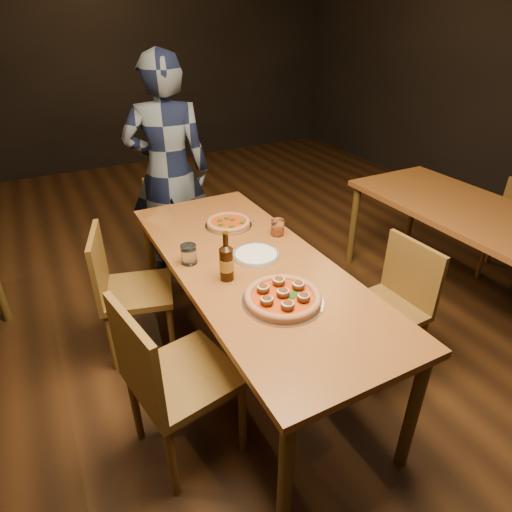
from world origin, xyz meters
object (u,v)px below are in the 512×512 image
chair_main_nw (184,375)px  pizza_margherita (228,223)px  amber_glass (278,227)px  diner (169,173)px  table_main (252,274)px  chair_main_e (383,310)px  chair_end (173,231)px  table_right (487,226)px  beer_bottle (227,263)px  plate_stack (256,255)px  water_glass (189,254)px  chair_main_sw (137,290)px  pizza_meatball (283,297)px

chair_main_nw → pizza_margherita: (0.62, 0.84, 0.29)m
amber_glass → diner: bearing=107.1°
table_main → chair_main_nw: chair_main_nw is taller
chair_main_e → amber_glass: bearing=-149.0°
chair_end → table_right: bearing=-22.0°
diner → beer_bottle: bearing=102.8°
chair_main_nw → table_main: bearing=-67.1°
chair_end → plate_stack: chair_end is taller
chair_main_nw → diner: bearing=-27.0°
pizza_margherita → water_glass: (-0.38, -0.33, 0.03)m
table_main → chair_main_nw: size_ratio=2.09×
table_right → amber_glass: bearing=162.9°
chair_main_e → beer_bottle: bearing=-109.9°
chair_main_nw → pizza_margherita: 1.09m
pizza_margherita → water_glass: water_glass is taller
chair_main_e → plate_stack: bearing=-124.9°
chair_end → beer_bottle: 1.39m
chair_main_e → diner: (-0.72, 1.67, 0.44)m
chair_end → diner: bearing=81.1°
plate_stack → diner: diner is taller
pizza_margherita → water_glass: size_ratio=2.78×
table_right → diner: size_ratio=1.14×
chair_main_sw → pizza_meatball: 1.07m
chair_main_nw → amber_glass: bearing=-65.4°
pizza_meatball → diner: bearing=90.1°
pizza_meatball → amber_glass: bearing=61.7°
table_right → chair_end: (-1.78, 1.44, -0.26)m
table_main → chair_main_sw: chair_main_sw is taller
water_glass → chair_main_nw: bearing=-114.9°
chair_main_sw → diner: 1.06m
table_main → amber_glass: amber_glass is taller
chair_end → diner: 0.46m
pizza_meatball → pizza_margherita: size_ratio=1.29×
chair_main_sw → chair_main_e: chair_main_sw is taller
pizza_meatball → diner: size_ratio=0.22×
chair_main_nw → chair_main_e: 1.22m
pizza_meatball → water_glass: 0.61m
chair_end → amber_glass: bearing=-52.6°
table_main → beer_bottle: 0.26m
table_right → chair_main_e: bearing=-171.2°
chair_end → pizza_margherita: 0.84m
water_glass → diner: diner is taller
table_right → water_glass: size_ratio=18.48×
table_right → beer_bottle: beer_bottle is taller
chair_main_sw → plate_stack: size_ratio=3.56×
beer_bottle → table_main: bearing=23.8°
table_main → amber_glass: 0.40m
chair_main_sw → table_main: bearing=-116.4°
table_right → chair_main_sw: 2.36m
beer_bottle → water_glass: bearing=115.3°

